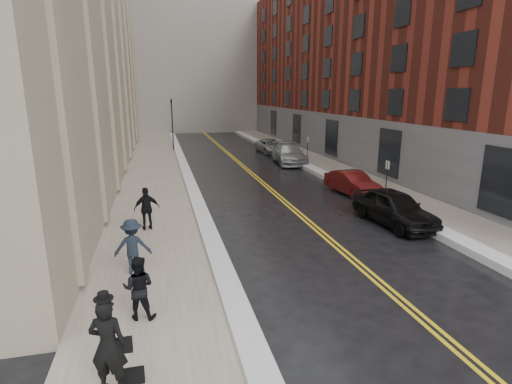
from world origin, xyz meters
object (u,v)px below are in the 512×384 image
car_black (394,208)px  pedestrian_c (147,208)px  car_maroon (352,183)px  car_silver_near (289,154)px  pedestrian_b (133,246)px  car_silver_far (272,146)px  pedestrian_a (138,288)px  pedestrian_main (108,346)px

car_black → pedestrian_c: (-10.74, 1.51, 0.27)m
pedestrian_c → car_maroon: bearing=-171.4°
car_silver_near → pedestrian_b: (-11.50, -18.99, 0.24)m
car_silver_near → pedestrian_c: size_ratio=3.07×
car_maroon → pedestrian_c: 12.10m
car_silver_far → pedestrian_c: (-11.38, -20.85, 0.39)m
car_maroon → pedestrian_a: pedestrian_a is taller
car_black → pedestrian_main: bearing=-149.4°
car_maroon → car_silver_near: bearing=83.8°
pedestrian_a → pedestrian_c: bearing=-77.7°
pedestrian_c → car_black: bearing=161.7°
car_silver_far → pedestrian_a: size_ratio=2.85×
pedestrian_a → pedestrian_b: 2.83m
car_black → car_silver_far: bearing=83.2°
pedestrian_c → car_silver_near: bearing=-137.3°
car_maroon → car_silver_far: size_ratio=0.86×
car_maroon → pedestrian_main: size_ratio=2.08×
pedestrian_a → pedestrian_c: (0.06, 7.06, 0.07)m
car_black → car_silver_far: size_ratio=0.96×
car_maroon → pedestrian_main: pedestrian_main is taller
pedestrian_b → pedestrian_main: bearing=89.2°
car_black → car_maroon: car_black is taller
pedestrian_main → pedestrian_b: size_ratio=1.10×
car_maroon → pedestrian_b: 14.34m
pedestrian_main → pedestrian_a: (0.44, 2.56, -0.14)m
car_black → pedestrian_c: bearing=166.8°
car_black → pedestrian_b: 11.43m
pedestrian_main → pedestrian_a: size_ratio=1.17×
car_silver_near → pedestrian_main: (-11.65, -24.36, 0.33)m
car_black → car_silver_far: (0.63, 22.36, -0.12)m
car_black → pedestrian_c: 10.85m
car_black → pedestrian_b: size_ratio=2.57×
car_black → car_silver_near: 16.27m
car_silver_far → pedestrian_c: 23.75m
car_black → pedestrian_a: pedestrian_a is taller
car_black → pedestrian_main: size_ratio=2.34×
car_black → car_maroon: size_ratio=1.12×
car_silver_far → pedestrian_c: bearing=-121.4°
pedestrian_main → pedestrian_c: bearing=-77.5°
car_silver_near → pedestrian_a: (-11.21, -21.81, 0.18)m
car_silver_far → pedestrian_b: size_ratio=2.67×
pedestrian_main → pedestrian_c: pedestrian_main is taller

